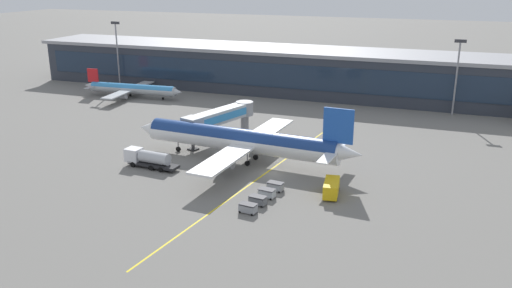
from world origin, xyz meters
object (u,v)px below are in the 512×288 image
object	(u,v)px
baggage_cart_2	(267,193)
lavatory_truck	(331,188)
baggage_cart_0	(248,208)
fuel_tanker	(148,158)
main_airliner	(242,140)
commuter_jet_near	(132,89)
baggage_cart_3	(275,186)
baggage_cart_1	(258,200)

from	to	relation	value
baggage_cart_2	lavatory_truck	bearing A→B (deg)	23.99
lavatory_truck	baggage_cart_0	world-z (taller)	lavatory_truck
fuel_tanker	lavatory_truck	size ratio (longest dim) A/B	1.81
main_airliner	lavatory_truck	world-z (taller)	main_airliner
baggage_cart_2	commuter_jet_near	distance (m)	80.88
lavatory_truck	commuter_jet_near	distance (m)	85.66
baggage_cart_0	commuter_jet_near	bearing A→B (deg)	134.47
baggage_cart_0	baggage_cart_2	distance (m)	6.40
baggage_cart_0	baggage_cart_3	distance (m)	9.60
main_airliner	baggage_cart_2	bearing A→B (deg)	-55.07
baggage_cart_2	commuter_jet_near	world-z (taller)	commuter_jet_near
main_airliner	fuel_tanker	xyz separation A→B (m)	(-15.09, -9.08, -2.50)
fuel_tanker	baggage_cart_3	xyz separation A→B (m)	(25.68, -2.35, -0.96)
main_airliner	baggage_cart_3	world-z (taller)	main_airliner
baggage_cart_1	main_airliner	bearing A→B (deg)	118.88
baggage_cart_1	baggage_cart_2	bearing A→B (deg)	82.89
fuel_tanker	commuter_jet_near	bearing A→B (deg)	125.65
main_airliner	baggage_cart_0	distance (m)	23.23
fuel_tanker	baggage_cart_3	world-z (taller)	fuel_tanker
baggage_cart_3	main_airliner	bearing A→B (deg)	132.84
baggage_cart_0	commuter_jet_near	world-z (taller)	commuter_jet_near
main_airliner	fuel_tanker	distance (m)	17.78
fuel_tanker	baggage_cart_1	bearing A→B (deg)	-19.26
fuel_tanker	baggage_cart_0	world-z (taller)	fuel_tanker
lavatory_truck	baggage_cart_0	xyz separation A→B (m)	(-10.35, -10.61, -0.64)
main_airliner	lavatory_truck	distance (m)	22.48
fuel_tanker	baggage_cart_1	size ratio (longest dim) A/B	3.89
lavatory_truck	baggage_cart_1	distance (m)	12.44
baggage_cart_1	baggage_cart_3	size ratio (longest dim) A/B	1.00
fuel_tanker	lavatory_truck	world-z (taller)	fuel_tanker
baggage_cart_0	baggage_cart_1	distance (m)	3.20
fuel_tanker	lavatory_truck	xyz separation A→B (m)	(34.84, -1.27, -0.32)
baggage_cart_0	commuter_jet_near	xyz separation A→B (m)	(-59.32, 60.43, 1.82)
commuter_jet_near	baggage_cart_2	bearing A→B (deg)	-41.98
main_airliner	fuel_tanker	bearing A→B (deg)	-148.95
main_airliner	baggage_cart_2	distance (m)	18.15
baggage_cart_1	baggage_cart_3	world-z (taller)	same
fuel_tanker	baggage_cart_1	xyz separation A→B (m)	(24.89, -8.70, -0.96)
baggage_cart_2	commuter_jet_near	bearing A→B (deg)	138.02
commuter_jet_near	fuel_tanker	bearing A→B (deg)	-54.35
baggage_cart_3	baggage_cart_1	bearing A→B (deg)	-97.11
baggage_cart_2	baggage_cart_3	distance (m)	3.20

